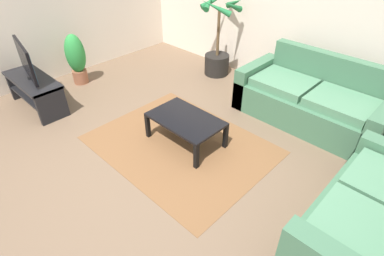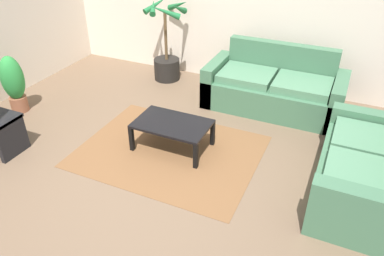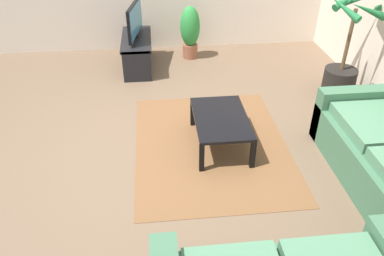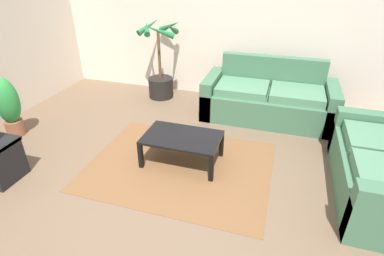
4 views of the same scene
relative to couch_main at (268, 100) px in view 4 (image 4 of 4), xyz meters
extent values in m
plane|color=brown|center=(-0.92, -2.28, -0.30)|extent=(6.60, 6.60, 0.00)
cube|color=beige|center=(-0.92, 0.72, 1.05)|extent=(6.00, 0.06, 2.70)
cube|color=#3F6B4C|center=(0.00, -0.03, -0.09)|extent=(1.98, 0.90, 0.42)
cube|color=#3F6B4C|center=(0.00, 0.34, 0.36)|extent=(1.62, 0.16, 0.48)
cube|color=#3F6B4C|center=(-0.90, -0.03, 0.01)|extent=(0.18, 0.90, 0.62)
cube|color=#3F6B4C|center=(0.90, -0.03, 0.01)|extent=(0.18, 0.90, 0.62)
cube|color=#4F7F5D|center=(-0.41, -0.08, 0.18)|extent=(0.77, 0.66, 0.12)
cube|color=#4F7F5D|center=(0.41, -0.08, 0.18)|extent=(0.77, 0.66, 0.12)
cube|color=#3F6B4C|center=(1.33, -1.52, -0.09)|extent=(0.90, 1.68, 0.42)
cube|color=#3F6B4C|center=(1.33, -0.77, 0.01)|extent=(0.90, 0.18, 0.62)
cube|color=#4F7F5D|center=(1.28, -1.19, 0.18)|extent=(0.66, 0.62, 0.12)
cube|color=black|center=(-2.59, -2.52, -0.06)|extent=(0.06, 0.41, 0.48)
cube|color=black|center=(-0.89, -1.57, 0.05)|extent=(0.92, 0.58, 0.03)
cube|color=black|center=(-1.32, -1.84, -0.13)|extent=(0.05, 0.05, 0.34)
cube|color=black|center=(-0.45, -1.84, -0.13)|extent=(0.05, 0.05, 0.34)
cube|color=black|center=(-1.32, -1.31, -0.13)|extent=(0.05, 0.05, 0.34)
cube|color=black|center=(-0.45, -1.31, -0.13)|extent=(0.05, 0.05, 0.34)
cube|color=brown|center=(-0.89, -1.67, -0.30)|extent=(2.20, 1.70, 0.01)
cylinder|color=black|center=(-1.93, 0.27, -0.12)|extent=(0.44, 0.44, 0.36)
cylinder|color=brown|center=(-1.93, 0.27, 0.47)|extent=(0.05, 0.05, 0.82)
cone|color=#1E6B37|center=(-1.69, 0.29, 0.93)|extent=(0.14, 0.50, 0.27)
cone|color=#1E6B37|center=(-1.81, 0.49, 0.93)|extent=(0.50, 0.34, 0.28)
cone|color=#1E6B37|center=(-2.15, 0.37, 0.93)|extent=(0.30, 0.48, 0.27)
cone|color=#1E6B37|center=(-2.10, 0.19, 0.93)|extent=(0.25, 0.38, 0.23)
cone|color=#1E6B37|center=(-1.82, 0.05, 0.93)|extent=(0.49, 0.32, 0.27)
cylinder|color=brown|center=(-3.40, -1.66, -0.19)|extent=(0.25, 0.25, 0.23)
ellipsoid|color=#2C883A|center=(-3.40, -1.66, 0.23)|extent=(0.32, 0.32, 0.66)
camera|label=1|loc=(1.34, -3.77, 2.15)|focal=28.40mm
camera|label=2|loc=(0.96, -5.05, 2.45)|focal=34.99mm
camera|label=3|loc=(2.59, -2.26, 2.27)|focal=35.79mm
camera|label=4|loc=(0.17, -4.54, 1.93)|focal=28.45mm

